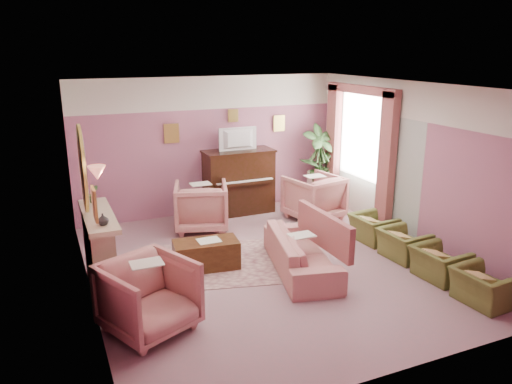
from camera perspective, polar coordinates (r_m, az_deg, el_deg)
name	(u,v)px	position (r m, az deg, el deg)	size (l,w,h in m)	color
floor	(272,265)	(8.06, 1.83, -8.35)	(5.50, 6.00, 0.01)	gray
ceiling	(274,87)	(7.35, 2.03, 11.93)	(5.50, 6.00, 0.01)	white
wall_back	(210,146)	(10.30, -5.28, 5.26)	(5.50, 0.02, 2.80)	#7F506E
wall_front	(403,252)	(5.18, 16.40, -6.61)	(5.50, 0.02, 2.80)	#7F506E
wall_left	(83,202)	(6.91, -19.16, -1.11)	(0.02, 6.00, 2.80)	#7F506E
wall_right	(416,164)	(9.08, 17.83, 3.04)	(0.02, 6.00, 2.80)	#7F506E
picture_rail_band	(209,93)	(10.15, -5.42, 11.22)	(5.50, 0.01, 0.65)	beige
stripe_panel	(369,167)	(10.12, 12.81, 2.84)	(0.01, 3.00, 2.15)	#A4AEA2
fireplace_surround	(100,255)	(7.39, -17.45, -6.84)	(0.30, 1.40, 1.10)	tan
fireplace_inset	(108,263)	(7.45, -16.58, -7.81)	(0.18, 0.72, 0.68)	black
fire_ember	(112,274)	(7.53, -16.17, -9.02)	(0.06, 0.54, 0.10)	red
mantel_shelf	(98,216)	(7.19, -17.59, -2.63)	(0.40, 1.55, 0.07)	tan
hearth	(117,287)	(7.63, -15.59, -10.38)	(0.55, 1.50, 0.02)	tan
mirror_frame	(83,169)	(7.00, -19.20, 2.52)	(0.04, 0.72, 1.20)	gold
mirror_glass	(85,169)	(7.00, -19.00, 2.54)	(0.01, 0.60, 1.06)	white
sconce_shade	(97,173)	(5.95, -17.71, 2.12)	(0.20, 0.20, 0.16)	#F68365
piano	(239,182)	(10.35, -1.98, 1.10)	(1.40, 0.60, 1.30)	black
piano_keyshelf	(245,183)	(10.01, -1.25, 1.01)	(1.30, 0.12, 0.06)	black
piano_keys	(245,181)	(10.00, -1.25, 1.23)	(1.20, 0.08, 0.02)	silver
piano_top	(238,151)	(10.19, -2.02, 4.68)	(1.45, 0.65, 0.04)	black
television	(239,137)	(10.09, -1.93, 6.25)	(0.80, 0.12, 0.48)	black
print_back_left	(172,133)	(9.99, -9.63, 6.62)	(0.30, 0.03, 0.38)	gold
print_back_right	(279,123)	(10.78, 2.65, 7.85)	(0.26, 0.03, 0.34)	gold
print_back_mid	(233,116)	(10.34, -2.63, 8.72)	(0.22, 0.03, 0.26)	gold
print_left_wall	(94,204)	(5.67, -17.99, -1.31)	(0.03, 0.28, 0.36)	gold
window_blind	(362,133)	(10.18, 12.05, 6.56)	(0.03, 1.40, 1.80)	silver
curtain_left	(387,163)	(9.49, 14.71, 3.22)	(0.16, 0.34, 2.60)	#914B4A
curtain_right	(333,146)	(10.96, 8.80, 5.27)	(0.16, 0.34, 2.60)	#914B4A
pelmet	(361,90)	(10.03, 11.96, 11.38)	(0.16, 2.20, 0.16)	#914B4A
mantel_plant	(93,194)	(7.67, -18.10, -0.18)	(0.16, 0.16, 0.28)	#2D5326
mantel_vase	(103,219)	(6.69, -17.10, -3.01)	(0.16, 0.16, 0.16)	beige
area_rug	(217,263)	(8.13, -4.50, -8.10)	(2.50, 1.80, 0.01)	gray
coffee_table	(206,255)	(7.91, -5.71, -7.13)	(1.00, 0.50, 0.45)	#3F230E
table_paper	(209,240)	(7.84, -5.41, -5.53)	(0.35, 0.28, 0.01)	beige
sofa	(301,245)	(7.76, 5.21, -6.10)	(0.68, 2.03, 0.82)	#B7756D
sofa_throw	(324,230)	(7.88, 7.81, -4.35)	(0.10, 1.54, 0.56)	#914B4A
floral_armchair_left	(201,204)	(9.48, -6.29, -1.35)	(0.96, 0.96, 1.00)	#B7756D
floral_armchair_right	(314,195)	(10.05, 6.63, -0.33)	(0.96, 0.96, 1.00)	#B7756D
floral_armchair_front	(149,293)	(6.26, -12.18, -11.23)	(0.96, 0.96, 1.00)	#B7756D
olive_chair_a	(484,282)	(7.47, 24.61, -9.29)	(0.52, 0.74, 0.64)	#545B27
olive_chair_b	(440,259)	(7.97, 20.28, -7.16)	(0.52, 0.74, 0.64)	#545B27
olive_chair_c	(404,240)	(8.53, 16.52, -5.27)	(0.52, 0.74, 0.64)	#545B27
olive_chair_d	(373,224)	(9.13, 13.25, -3.60)	(0.52, 0.74, 0.64)	#545B27
side_table	(318,187)	(11.20, 7.14, 0.57)	(0.52, 0.52, 0.70)	silver
side_plant_big	(319,164)	(11.07, 7.23, 3.17)	(0.30, 0.30, 0.34)	#2D5326
side_plant_small	(326,166)	(11.05, 8.03, 2.96)	(0.16, 0.16, 0.28)	#2D5326
palm_pot	(318,197)	(11.09, 7.07, -0.55)	(0.34, 0.34, 0.34)	brown
palm_plant	(319,157)	(10.87, 7.24, 3.95)	(0.76, 0.76, 1.44)	#2D5326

